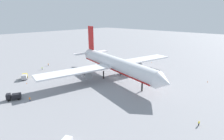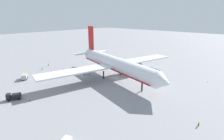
# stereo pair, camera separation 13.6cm
# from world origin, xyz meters

# --- Properties ---
(ground_plane) EXTENTS (600.00, 600.00, 0.00)m
(ground_plane) POSITION_xyz_m (0.00, 0.00, 0.00)
(ground_plane) COLOR gray
(airliner) EXTENTS (69.95, 77.94, 25.43)m
(airliner) POSITION_xyz_m (-1.17, 0.30, 7.52)
(airliner) COLOR white
(airliner) RESTS_ON ground
(service_truck_0) EXTENTS (5.59, 4.47, 2.63)m
(service_truck_0) POSITION_xyz_m (-33.24, -33.23, 1.47)
(service_truck_0) COLOR yellow
(service_truck_0) RESTS_ON ground
(service_truck_1) EXTENTS (4.28, 5.57, 2.63)m
(service_truck_1) POSITION_xyz_m (-12.31, -45.63, 1.39)
(service_truck_1) COLOR black
(service_truck_1) RESTS_ON ground
(ground_worker_0) EXTENTS (0.52, 0.52, 1.63)m
(ground_worker_0) POSITION_xyz_m (46.31, -14.50, 0.82)
(ground_worker_0) COLOR black
(ground_worker_0) RESTS_ON ground
(ground_worker_1) EXTENTS (0.53, 0.53, 1.70)m
(ground_worker_1) POSITION_xyz_m (-42.76, -19.03, 0.86)
(ground_worker_1) COLOR #3F3F47
(ground_worker_1) RESTS_ON ground
(ground_worker_2) EXTENTS (0.49, 0.49, 1.64)m
(ground_worker_2) POSITION_xyz_m (-48.38, -12.05, 0.83)
(ground_worker_2) COLOR black
(ground_worker_2) RESTS_ON ground
(ground_worker_4) EXTENTS (0.46, 0.46, 1.71)m
(ground_worker_4) POSITION_xyz_m (-6.35, -42.03, 0.87)
(ground_worker_4) COLOR navy
(ground_worker_4) RESTS_ON ground
(traffic_cone_0) EXTENTS (0.36, 0.36, 0.55)m
(traffic_cone_0) POSITION_xyz_m (37.24, 26.54, 0.28)
(traffic_cone_0) COLOR orange
(traffic_cone_0) RESTS_ON ground
(traffic_cone_1) EXTENTS (0.36, 0.36, 0.55)m
(traffic_cone_1) POSITION_xyz_m (-25.92, -35.25, 0.28)
(traffic_cone_1) COLOR orange
(traffic_cone_1) RESTS_ON ground
(traffic_cone_2) EXTENTS (0.36, 0.36, 0.55)m
(traffic_cone_2) POSITION_xyz_m (-2.83, 41.02, 0.28)
(traffic_cone_2) COLOR orange
(traffic_cone_2) RESTS_ON ground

